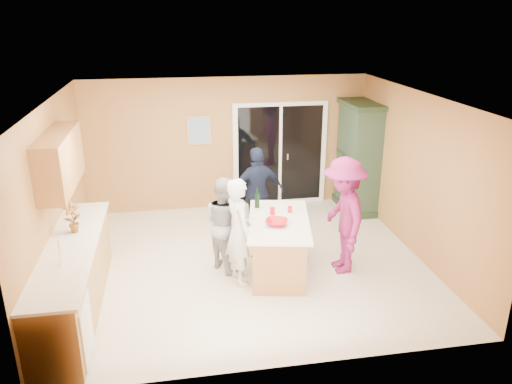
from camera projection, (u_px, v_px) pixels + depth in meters
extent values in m
plane|color=silver|center=(248.00, 263.00, 7.92)|extent=(5.50, 5.50, 0.00)
cube|color=white|center=(247.00, 99.00, 7.03)|extent=(5.50, 5.00, 0.10)
cube|color=tan|center=(228.00, 144.00, 9.79)|extent=(5.50, 0.10, 2.60)
cube|color=tan|center=(285.00, 264.00, 5.16)|extent=(5.50, 0.10, 2.60)
cube|color=tan|center=(55.00, 196.00, 7.03)|extent=(0.10, 5.00, 2.60)
cube|color=tan|center=(418.00, 176.00, 7.91)|extent=(0.10, 5.00, 2.60)
cube|color=#B08144|center=(74.00, 279.00, 6.54)|extent=(0.60, 3.00, 0.90)
cube|color=white|center=(59.00, 333.00, 5.54)|extent=(0.62, 0.60, 0.72)
cube|color=silver|center=(71.00, 247.00, 6.38)|extent=(0.65, 3.05, 0.04)
cylinder|color=silver|center=(60.00, 253.00, 5.86)|extent=(0.02, 0.02, 0.30)
cube|color=#B08144|center=(60.00, 161.00, 6.68)|extent=(0.35, 1.60, 0.75)
cube|color=white|center=(280.00, 154.00, 10.01)|extent=(1.90, 0.05, 2.10)
cube|color=black|center=(280.00, 154.00, 10.00)|extent=(1.70, 0.03, 1.94)
cube|color=white|center=(280.00, 154.00, 9.99)|extent=(0.06, 0.04, 1.94)
cube|color=silver|center=(288.00, 157.00, 10.03)|extent=(0.02, 0.03, 0.12)
cube|color=tan|center=(199.00, 130.00, 9.58)|extent=(0.46, 0.03, 0.56)
cube|color=#4D6CA0|center=(199.00, 130.00, 9.56)|extent=(0.38, 0.02, 0.48)
cube|color=#B08144|center=(278.00, 247.00, 7.52)|extent=(1.01, 1.56, 0.82)
cube|color=silver|center=(279.00, 221.00, 7.37)|extent=(1.18, 1.77, 0.04)
cube|color=black|center=(278.00, 268.00, 7.64)|extent=(0.92, 1.47, 0.09)
cube|color=#223722|center=(355.00, 206.00, 10.05)|extent=(0.60, 1.13, 0.13)
cube|color=#304935|center=(358.00, 158.00, 9.71)|extent=(0.53, 1.07, 2.01)
cube|color=#223722|center=(362.00, 104.00, 9.35)|extent=(0.62, 1.17, 0.09)
imported|color=silver|center=(239.00, 231.00, 7.12)|extent=(0.51, 0.65, 1.59)
imported|color=#A3A3A6|center=(225.00, 223.00, 7.55)|extent=(0.83, 0.89, 1.47)
imported|color=#181C35|center=(258.00, 193.00, 8.61)|extent=(0.99, 0.54, 1.61)
imported|color=#861D4A|center=(343.00, 216.00, 7.42)|extent=(0.70, 1.18, 1.79)
imported|color=red|center=(277.00, 222.00, 7.19)|extent=(0.40, 0.40, 0.08)
imported|color=red|center=(73.00, 218.00, 6.68)|extent=(0.27, 0.22, 0.44)
cylinder|color=red|center=(290.00, 209.00, 7.63)|extent=(0.09, 0.09, 0.10)
cylinder|color=red|center=(272.00, 211.00, 7.54)|extent=(0.08, 0.08, 0.11)
cylinder|color=black|center=(257.00, 200.00, 7.79)|extent=(0.08, 0.08, 0.24)
cylinder|color=black|center=(257.00, 190.00, 7.74)|extent=(0.03, 0.03, 0.09)
cylinder|color=silver|center=(288.00, 219.00, 7.39)|extent=(0.20, 0.20, 0.01)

